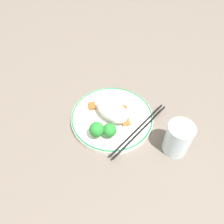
{
  "coord_description": "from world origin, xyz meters",
  "views": [
    {
      "loc": [
        -0.3,
        0.3,
        0.54
      ],
      "look_at": [
        0.0,
        0.0,
        0.04
      ],
      "focal_mm": 35.0,
      "sensor_mm": 36.0,
      "label": 1
    }
  ],
  "objects_px": {
    "broccoli_back_left": "(97,130)",
    "drinking_glass": "(178,139)",
    "broccoli_back_center": "(110,130)",
    "chopsticks": "(140,130)",
    "plate": "(112,117)"
  },
  "relations": [
    {
      "from": "plate",
      "to": "broccoli_back_center",
      "type": "bearing_deg",
      "value": 129.2
    },
    {
      "from": "plate",
      "to": "broccoli_back_left",
      "type": "bearing_deg",
      "value": 104.52
    },
    {
      "from": "plate",
      "to": "broccoli_back_center",
      "type": "height_order",
      "value": "broccoli_back_center"
    },
    {
      "from": "broccoli_back_left",
      "to": "drinking_glass",
      "type": "height_order",
      "value": "drinking_glass"
    },
    {
      "from": "broccoli_back_center",
      "to": "drinking_glass",
      "type": "xyz_separation_m",
      "value": [
        -0.15,
        -0.11,
        0.01
      ]
    },
    {
      "from": "plate",
      "to": "drinking_glass",
      "type": "distance_m",
      "value": 0.21
    },
    {
      "from": "plate",
      "to": "broccoli_back_center",
      "type": "relative_size",
      "value": 5.26
    },
    {
      "from": "broccoli_back_center",
      "to": "chopsticks",
      "type": "relative_size",
      "value": 0.2
    },
    {
      "from": "drinking_glass",
      "to": "chopsticks",
      "type": "bearing_deg",
      "value": 15.9
    },
    {
      "from": "chopsticks",
      "to": "plate",
      "type": "bearing_deg",
      "value": 11.1
    },
    {
      "from": "chopsticks",
      "to": "drinking_glass",
      "type": "relative_size",
      "value": 2.5
    },
    {
      "from": "broccoli_back_left",
      "to": "chopsticks",
      "type": "relative_size",
      "value": 0.22
    },
    {
      "from": "broccoli_back_left",
      "to": "drinking_glass",
      "type": "xyz_separation_m",
      "value": [
        -0.18,
        -0.13,
        0.0
      ]
    },
    {
      "from": "broccoli_back_left",
      "to": "drinking_glass",
      "type": "relative_size",
      "value": 0.55
    },
    {
      "from": "plate",
      "to": "broccoli_back_left",
      "type": "relative_size",
      "value": 4.67
    }
  ]
}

